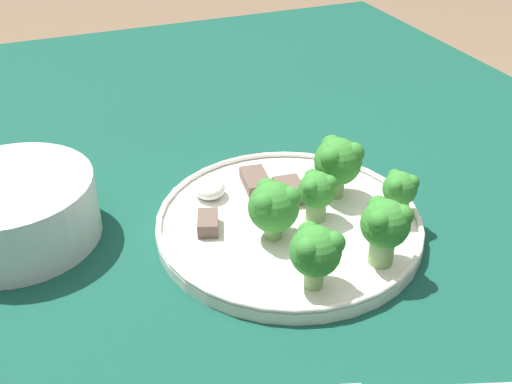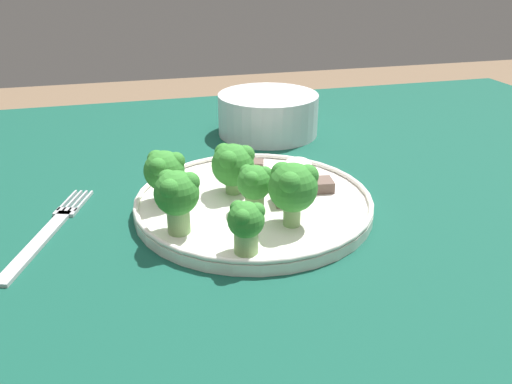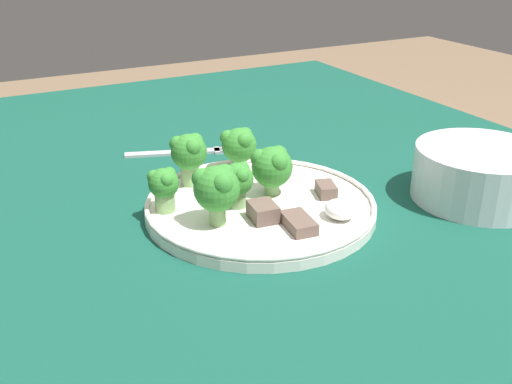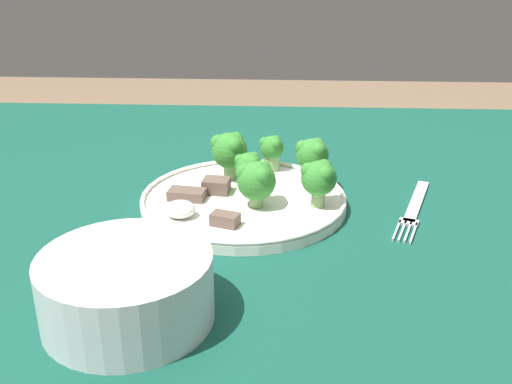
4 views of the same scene
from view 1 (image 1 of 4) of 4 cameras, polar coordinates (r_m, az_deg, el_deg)
name	(u,v)px [view 1 (image 1 of 4)]	position (r m, az deg, el deg)	size (l,w,h in m)	color
table	(274,284)	(0.68, 1.77, -8.72)	(1.40, 1.02, 0.73)	#114738
dinner_plate	(289,223)	(0.62, 3.13, -2.96)	(0.27, 0.27, 0.02)	white
cream_bowl	(15,212)	(0.64, -21.96, -1.76)	(0.16, 0.16, 0.07)	silver
broccoli_floret_near_rim_left	(316,251)	(0.51, 5.69, -5.58)	(0.05, 0.05, 0.06)	#7FA866
broccoli_floret_center_left	(274,206)	(0.57, 1.69, -1.32)	(0.05, 0.05, 0.06)	#7FA866
broccoli_floret_back_left	(317,191)	(0.60, 5.83, 0.11)	(0.04, 0.04, 0.05)	#7FA866
broccoli_floret_front_left	(399,191)	(0.62, 13.51, 0.11)	(0.04, 0.03, 0.05)	#7FA866
broccoli_floret_center_back	(385,225)	(0.55, 12.20, -3.09)	(0.05, 0.04, 0.07)	#7FA866
broccoli_floret_mid_cluster	(338,161)	(0.63, 7.81, 2.97)	(0.05, 0.05, 0.07)	#7FA866
meat_slice_front_slice	(289,191)	(0.64, 3.16, 0.14)	(0.04, 0.03, 0.02)	brown
meat_slice_middle_slice	(254,181)	(0.66, -0.16, 1.05)	(0.05, 0.03, 0.01)	brown
meat_slice_rear_slice	(207,221)	(0.60, -4.70, -2.80)	(0.04, 0.03, 0.02)	brown
sauce_dollop	(209,188)	(0.65, -4.49, 0.40)	(0.04, 0.03, 0.02)	white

